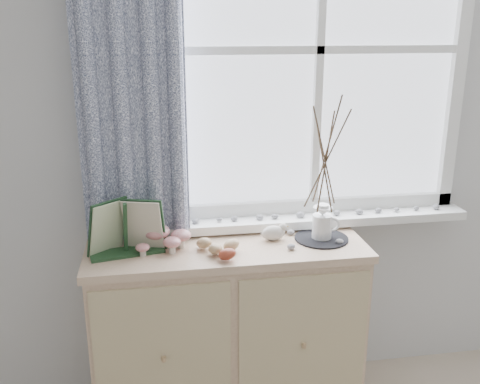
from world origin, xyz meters
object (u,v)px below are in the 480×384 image
(sideboard, at_px, (228,331))
(botanical_book, at_px, (125,229))
(toadstool_cluster, at_px, (164,236))
(twig_pitcher, at_px, (325,156))

(sideboard, relative_size, botanical_book, 3.45)
(sideboard, bearing_deg, botanical_book, -172.68)
(sideboard, distance_m, toadstool_cluster, 0.55)
(botanical_book, height_order, toadstool_cluster, botanical_book)
(botanical_book, bearing_deg, toadstool_cluster, 6.28)
(toadstool_cluster, height_order, twig_pitcher, twig_pitcher)
(toadstool_cluster, xyz_separation_m, twig_pitcher, (0.69, -0.00, 0.32))
(sideboard, distance_m, botanical_book, 0.69)
(sideboard, height_order, twig_pitcher, twig_pitcher)
(twig_pitcher, bearing_deg, botanical_book, -172.21)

